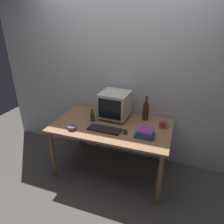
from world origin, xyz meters
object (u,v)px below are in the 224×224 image
crt_monitor (115,105)px  book_stack (145,133)px  computer_mouse (125,131)px  bottle_tall (146,111)px  bottle_short (92,116)px  keyboard (105,129)px  cd_spindle (72,128)px  mug (163,124)px

crt_monitor → book_stack: (0.50, -0.37, -0.15)m
crt_monitor → computer_mouse: 0.48m
bottle_tall → computer_mouse: bearing=-110.1°
bottle_short → computer_mouse: bearing=-17.0°
keyboard → cd_spindle: (-0.39, -0.11, 0.01)m
computer_mouse → book_stack: (0.25, -0.01, 0.03)m
bottle_tall → bottle_short: bearing=-157.1°
mug → cd_spindle: 1.14m
crt_monitor → keyboard: size_ratio=0.97×
crt_monitor → bottle_short: (-0.25, -0.21, -0.13)m
keyboard → bottle_short: size_ratio=2.29×
crt_monitor → mug: crt_monitor is taller
keyboard → book_stack: bearing=3.5°
bottle_tall → mug: size_ratio=2.91×
crt_monitor → bottle_tall: 0.43m
crt_monitor → book_stack: size_ratio=1.71×
book_stack → mug: book_stack is taller
crt_monitor → bottle_tall: bearing=10.1°
computer_mouse → bottle_short: bearing=145.5°
bottle_short → bottle_tall: bearing=22.9°
crt_monitor → cd_spindle: size_ratio=3.40×
bottle_short → book_stack: bearing=-12.2°
book_stack → cd_spindle: size_ratio=1.99×
crt_monitor → book_stack: bearing=-36.4°
bottle_tall → cd_spindle: bearing=-144.8°
computer_mouse → bottle_short: (-0.51, 0.15, 0.05)m
crt_monitor → cd_spindle: bearing=-128.6°
book_stack → bottle_tall: bearing=101.1°
computer_mouse → bottle_tall: bearing=52.4°
keyboard → mug: mug is taller
keyboard → mug: 0.74m
computer_mouse → bottle_short: bottle_short is taller
bottle_short → book_stack: 0.77m
bottle_short → cd_spindle: (-0.15, -0.29, -0.05)m
bottle_tall → bottle_short: size_ratio=1.90×
mug → computer_mouse: bearing=-145.2°
mug → cd_spindle: mug is taller
bottle_short → cd_spindle: bearing=-116.7°
mug → crt_monitor: bearing=173.5°
computer_mouse → bottle_tall: 0.48m
book_stack → mug: (0.16, 0.29, -0.00)m
computer_mouse → crt_monitor: bearing=107.7°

